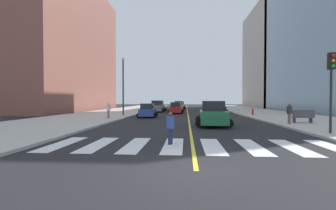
% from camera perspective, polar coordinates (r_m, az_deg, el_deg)
% --- Properties ---
extents(ground_plane, '(220.00, 220.00, 0.00)m').
position_cam_1_polar(ground_plane, '(7.51, 6.75, -15.36)').
color(ground_plane, black).
extents(sidewalk_kerb_east, '(10.00, 120.00, 0.15)m').
position_cam_1_polar(sidewalk_kerb_east, '(30.00, 28.94, -2.87)').
color(sidewalk_kerb_east, '#B2ADA3').
rests_on(sidewalk_kerb_east, ground).
extents(sidewalk_kerb_west, '(10.00, 120.00, 0.15)m').
position_cam_1_polar(sidewalk_kerb_west, '(29.74, -19.33, -2.82)').
color(sidewalk_kerb_west, '#B2ADA3').
rests_on(sidewalk_kerb_west, ground).
extents(crosswalk_paint, '(13.50, 4.00, 0.01)m').
position_cam_1_polar(crosswalk_paint, '(11.40, 5.86, -9.58)').
color(crosswalk_paint, silver).
rests_on(crosswalk_paint, ground).
extents(lane_divider_paint, '(0.16, 80.00, 0.01)m').
position_cam_1_polar(lane_divider_paint, '(47.24, 4.63, -1.36)').
color(lane_divider_paint, yellow).
rests_on(lane_divider_paint, ground).
extents(parking_garage_concrete, '(18.00, 24.00, 27.84)m').
position_cam_1_polar(parking_garage_concrete, '(76.16, 26.04, 10.01)').
color(parking_garage_concrete, '#B2ADA3').
rests_on(parking_garage_concrete, ground).
extents(low_rise_brick_west, '(16.00, 32.00, 25.21)m').
position_cam_1_polar(low_rise_brick_west, '(53.56, -25.76, 12.37)').
color(low_rise_brick_west, brown).
rests_on(low_rise_brick_west, ground).
extents(car_yellow_nearest, '(2.68, 4.24, 1.88)m').
position_cam_1_polar(car_yellow_nearest, '(49.99, 2.56, -0.22)').
color(car_yellow_nearest, gold).
rests_on(car_yellow_nearest, ground).
extents(car_silver_second, '(2.64, 4.15, 1.83)m').
position_cam_1_polar(car_silver_second, '(58.07, 2.97, -0.04)').
color(car_silver_second, '#B7B7BC').
rests_on(car_silver_second, ground).
extents(car_red_third, '(2.56, 4.03, 1.78)m').
position_cam_1_polar(car_red_third, '(37.55, 1.89, -0.77)').
color(car_red_third, red).
rests_on(car_red_third, ground).
extents(car_gray_fourth, '(2.97, 4.63, 2.03)m').
position_cam_1_polar(car_gray_fourth, '(42.05, -2.44, -0.39)').
color(car_gray_fourth, slate).
rests_on(car_gray_fourth, ground).
extents(car_black_fifth, '(2.47, 3.85, 1.69)m').
position_cam_1_polar(car_black_fifth, '(41.72, 12.25, -0.65)').
color(car_black_fifth, black).
rests_on(car_black_fifth, ground).
extents(car_blue_sixth, '(2.49, 3.89, 1.71)m').
position_cam_1_polar(car_blue_sixth, '(29.28, -4.88, -1.40)').
color(car_blue_sixth, '#2D479E').
rests_on(car_blue_sixth, ground).
extents(car_green_seventh, '(2.99, 4.68, 2.05)m').
position_cam_1_polar(car_green_seventh, '(20.04, 10.61, -2.17)').
color(car_green_seventh, '#236B42').
rests_on(car_green_seventh, ground).
extents(traffic_light_near_corner, '(0.36, 0.41, 4.79)m').
position_cam_1_polar(traffic_light_near_corner, '(17.29, 34.29, 5.57)').
color(traffic_light_near_corner, black).
rests_on(traffic_light_near_corner, sidewalk_kerb_east).
extents(park_bench, '(1.84, 0.69, 1.12)m').
position_cam_1_polar(park_bench, '(23.81, 29.36, -2.42)').
color(park_bench, '#47474C').
rests_on(park_bench, sidewalk_kerb_east).
extents(pedestrian_crossing, '(0.39, 0.39, 1.56)m').
position_cam_1_polar(pedestrian_crossing, '(11.57, 0.55, -5.14)').
color(pedestrian_crossing, '#232847').
rests_on(pedestrian_crossing, ground).
extents(pedestrian_waiting_east, '(0.42, 0.42, 1.69)m').
position_cam_1_polar(pedestrian_waiting_east, '(22.42, 26.88, -1.62)').
color(pedestrian_waiting_east, brown).
rests_on(pedestrian_waiting_east, sidewalk_kerb_east).
extents(pedestrian_walking_west, '(0.41, 0.41, 1.65)m').
position_cam_1_polar(pedestrian_walking_west, '(27.14, -13.96, -1.09)').
color(pedestrian_walking_west, slate).
rests_on(pedestrian_walking_west, sidewalk_kerb_west).
extents(fire_hydrant, '(0.26, 0.26, 0.89)m').
position_cam_1_polar(fire_hydrant, '(33.12, 19.47, -1.54)').
color(fire_hydrant, red).
rests_on(fire_hydrant, sidewalk_kerb_east).
extents(street_lamp, '(0.44, 0.44, 7.60)m').
position_cam_1_polar(street_lamp, '(32.46, -10.62, 5.59)').
color(street_lamp, '#38383D').
rests_on(street_lamp, sidewalk_kerb_west).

